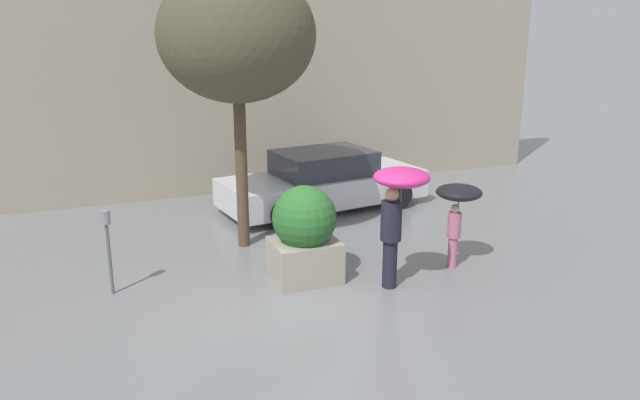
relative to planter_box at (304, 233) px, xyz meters
name	(u,v)px	position (x,y,z in m)	size (l,w,h in m)	color
ground_plane	(292,306)	(-0.50, -0.85, -0.77)	(40.00, 40.00, 0.00)	slate
building_facade	(195,64)	(-0.50, 5.65, 2.23)	(18.00, 0.30, 6.00)	#9E937F
planter_box	(304,233)	(0.00, 0.00, 0.00)	(1.02, 1.00, 1.53)	#9E9384
person_adult	(398,199)	(1.17, -0.81, 0.65)	(0.83, 0.83, 1.89)	#1E1E2D
person_child	(458,201)	(2.53, -0.37, 0.35)	(0.75, 0.75, 1.39)	#B76684
parked_car_near	(324,182)	(1.74, 3.53, -0.19)	(4.62, 2.38, 1.27)	silver
street_tree	(237,36)	(-0.49, 1.88, 2.92)	(2.65, 2.65, 4.84)	brown
parking_meter	(107,235)	(-2.87, 0.56, 0.16)	(0.14, 0.14, 1.30)	#595B60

